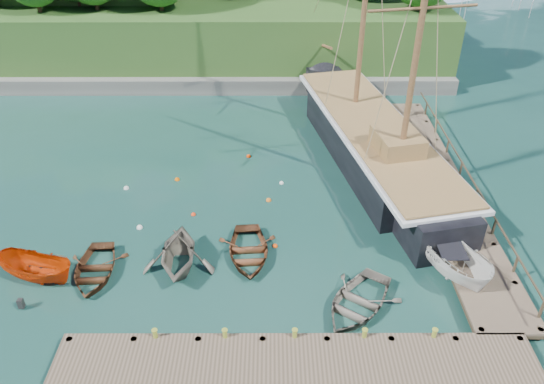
{
  "coord_description": "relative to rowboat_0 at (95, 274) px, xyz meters",
  "views": [
    {
      "loc": [
        0.99,
        -20.6,
        18.48
      ],
      "look_at": [
        1.04,
        4.04,
        2.0
      ],
      "focal_mm": 35.0,
      "sensor_mm": 36.0,
      "label": 1
    }
  ],
  "objects": [
    {
      "name": "cabin_boat_white",
      "position": [
        17.98,
        0.15,
        0.0
      ],
      "size": [
        3.87,
        5.9,
        2.13
      ],
      "primitive_type": "imported",
      "rotation": [
        0.0,
        0.0,
        0.36
      ],
      "color": "white",
      "rests_on": "ground"
    },
    {
      "name": "mooring_buoy_2",
      "position": [
        8.82,
        6.57,
        0.0
      ],
      "size": [
        0.33,
        0.33,
        0.33
      ],
      "primitive_type": "sphere",
      "color": "orange",
      "rests_on": "ground"
    },
    {
      "name": "bollard_3",
      "position": [
        12.98,
        -4.61,
        0.0
      ],
      "size": [
        0.26,
        0.26,
        0.45
      ],
      "primitive_type": "cylinder",
      "color": "olive",
      "rests_on": "ground"
    },
    {
      "name": "mooring_buoy_6",
      "position": [
        -0.21,
        7.92,
        0.0
      ],
      "size": [
        0.35,
        0.35,
        0.35
      ],
      "primitive_type": "sphere",
      "color": "silver",
      "rests_on": "ground"
    },
    {
      "name": "dock_near",
      "position": [
        9.98,
        -6.01,
        0.43
      ],
      "size": [
        20.0,
        3.2,
        1.1
      ],
      "color": "#493C2E",
      "rests_on": "ground"
    },
    {
      "name": "mooring_buoy_3",
      "position": [
        9.64,
        8.51,
        0.0
      ],
      "size": [
        0.28,
        0.28,
        0.28
      ],
      "primitive_type": "sphere",
      "color": "white",
      "rests_on": "ground"
    },
    {
      "name": "mooring_buoy_7",
      "position": [
        9.19,
        2.19,
        0.0
      ],
      "size": [
        0.29,
        0.29,
        0.29
      ],
      "primitive_type": "sphere",
      "color": "#F24406",
      "rests_on": "ground"
    },
    {
      "name": "bollard_2",
      "position": [
        9.98,
        -4.61,
        0.0
      ],
      "size": [
        0.26,
        0.26,
        0.45
      ],
      "primitive_type": "cylinder",
      "color": "olive",
      "rests_on": "ground"
    },
    {
      "name": "mooring_buoy_5",
      "position": [
        7.41,
        11.94,
        0.0
      ],
      "size": [
        0.31,
        0.31,
        0.31
      ],
      "primitive_type": "sphere",
      "color": "#E43400",
      "rests_on": "ground"
    },
    {
      "name": "rowboat_3",
      "position": [
        13.01,
        -2.34,
        0.0
      ],
      "size": [
        5.38,
        5.71,
        0.96
      ],
      "primitive_type": "imported",
      "rotation": [
        0.0,
        0.0,
        -0.61
      ],
      "color": "#645E53",
      "rests_on": "ground"
    },
    {
      "name": "bollard_0",
      "position": [
        3.98,
        -4.61,
        0.0
      ],
      "size": [
        0.26,
        0.26,
        0.45
      ],
      "primitive_type": "cylinder",
      "color": "olive",
      "rests_on": "ground"
    },
    {
      "name": "dock_east",
      "position": [
        19.48,
        7.49,
        0.43
      ],
      "size": [
        3.2,
        24.0,
        1.1
      ],
      "color": "#493C2E",
      "rests_on": "ground"
    },
    {
      "name": "bollard_1",
      "position": [
        6.98,
        -4.61,
        0.0
      ],
      "size": [
        0.26,
        0.26,
        0.45
      ],
      "primitive_type": "cylinder",
      "color": "olive",
      "rests_on": "ground"
    },
    {
      "name": "ground",
      "position": [
        7.98,
        0.49,
        0.0
      ],
      "size": [
        160.0,
        160.0,
        0.0
      ],
      "primitive_type": "plane",
      "color": "#143831",
      "rests_on": "ground"
    },
    {
      "name": "mooring_buoy_4",
      "position": [
        2.87,
        8.95,
        0.0
      ],
      "size": [
        0.32,
        0.32,
        0.32
      ],
      "primitive_type": "sphere",
      "color": "#F66200",
      "rests_on": "ground"
    },
    {
      "name": "mooring_buoy_0",
      "position": [
        1.47,
        3.84,
        0.0
      ],
      "size": [
        0.35,
        0.35,
        0.35
      ],
      "primitive_type": "sphere",
      "color": "white",
      "rests_on": "ground"
    },
    {
      "name": "rowboat_2",
      "position": [
        7.75,
        1.37,
        0.0
      ],
      "size": [
        3.48,
        4.65,
        0.92
      ],
      "primitive_type": "imported",
      "rotation": [
        0.0,
        0.0,
        0.07
      ],
      "color": "brown",
      "rests_on": "ground"
    },
    {
      "name": "schooner",
      "position": [
        15.92,
        11.33,
        1.14
      ],
      "size": [
        9.22,
        27.69,
        20.57
      ],
      "rotation": [
        0.0,
        0.0,
        0.21
      ],
      "color": "black",
      "rests_on": "ground"
    },
    {
      "name": "rowboat_1",
      "position": [
        4.23,
        0.55,
        0.0
      ],
      "size": [
        3.88,
        4.45,
        2.27
      ],
      "primitive_type": "imported",
      "rotation": [
        0.0,
        0.0,
        0.04
      ],
      "color": "#6C6558",
      "rests_on": "ground"
    },
    {
      "name": "rowboat_0",
      "position": [
        0.0,
        0.0,
        0.0
      ],
      "size": [
        3.18,
        4.32,
        0.86
      ],
      "primitive_type": "imported",
      "rotation": [
        0.0,
        0.0,
        0.05
      ],
      "color": "#54301B",
      "rests_on": "ground"
    },
    {
      "name": "motorboat_orange",
      "position": [
        -2.67,
        -0.38,
        0.0
      ],
      "size": [
        4.52,
        2.84,
        1.64
      ],
      "primitive_type": "imported",
      "rotation": [
        0.0,
        0.0,
        1.25
      ],
      "color": "#BB3103",
      "rests_on": "ground"
    },
    {
      "name": "bollard_4",
      "position": [
        15.98,
        -4.61,
        0.0
      ],
      "size": [
        0.26,
        0.26,
        0.45
      ],
      "primitive_type": "cylinder",
      "color": "olive",
      "rests_on": "ground"
    },
    {
      "name": "mooring_buoy_1",
      "position": [
        4.39,
        5.1,
        0.0
      ],
      "size": [
        0.28,
        0.28,
        0.28
      ],
      "primitive_type": "sphere",
      "color": "#FB3A11",
      "rests_on": "ground"
    },
    {
      "name": "headland",
      "position": [
        -4.9,
        31.85,
        5.54
      ],
      "size": [
        51.0,
        19.31,
        12.9
      ],
      "color": "#474744",
      "rests_on": "ground"
    }
  ]
}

